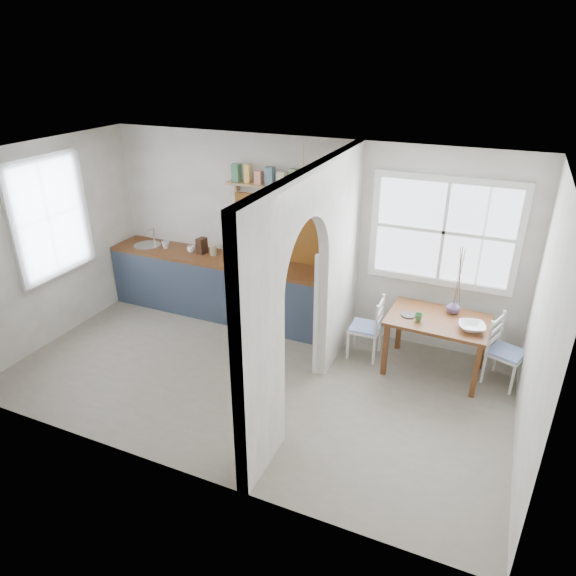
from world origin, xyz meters
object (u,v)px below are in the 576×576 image
at_px(dining_table, 435,345).
at_px(chair_right, 507,352).
at_px(kettle, 330,268).
at_px(vase, 453,307).
at_px(chair_left, 365,327).

distance_m(dining_table, chair_right, 0.80).
xyz_separation_m(kettle, vase, (1.59, -0.07, -0.20)).
height_order(chair_left, vase, vase).
distance_m(dining_table, chair_left, 0.87).
height_order(chair_right, kettle, kettle).
xyz_separation_m(dining_table, vase, (0.13, 0.21, 0.44)).
height_order(chair_right, vase, vase).
bearing_deg(chair_right, vase, 98.95).
distance_m(dining_table, kettle, 1.62).
bearing_deg(vase, kettle, 177.63).
bearing_deg(vase, chair_left, -168.59).
bearing_deg(dining_table, chair_right, 8.34).
relative_size(dining_table, chair_right, 1.40).
distance_m(chair_left, vase, 1.09).
bearing_deg(kettle, chair_right, -7.32).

